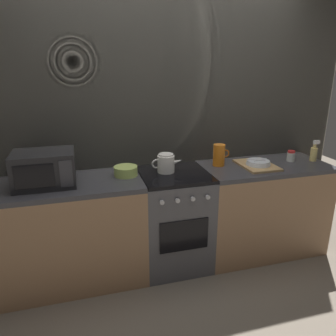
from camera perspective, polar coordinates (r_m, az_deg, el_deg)
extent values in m
plane|color=#6B6054|center=(3.23, 0.97, -16.12)|extent=(8.00, 8.00, 0.00)
cube|color=#B2AD9E|center=(3.05, -0.66, 6.40)|extent=(3.60, 0.05, 2.40)
cube|color=silver|center=(3.03, -0.55, 6.32)|extent=(3.58, 0.01, 2.39)
cube|color=#997251|center=(2.92, -16.54, -11.18)|extent=(1.20, 0.60, 0.86)
cube|color=#38383D|center=(2.73, -17.38, -2.89)|extent=(1.20, 0.60, 0.04)
cube|color=#4C4C51|center=(3.01, 1.01, -9.26)|extent=(0.60, 0.60, 0.87)
cube|color=black|center=(2.83, 1.06, -1.16)|extent=(0.59, 0.59, 0.03)
cube|color=black|center=(2.75, 2.87, -11.80)|extent=(0.42, 0.01, 0.28)
cylinder|color=#B7B7BC|center=(2.54, -1.06, -6.08)|extent=(0.04, 0.02, 0.04)
cylinder|color=#B7B7BC|center=(2.57, 1.71, -5.76)|extent=(0.04, 0.02, 0.04)
cylinder|color=#B7B7BC|center=(2.61, 4.41, -5.44)|extent=(0.04, 0.02, 0.04)
cylinder|color=#B7B7BC|center=(2.65, 7.02, -5.12)|extent=(0.04, 0.02, 0.04)
cube|color=#997251|center=(3.36, 16.02, -7.08)|extent=(1.20, 0.60, 0.86)
cube|color=#38383D|center=(3.20, 16.71, 0.25)|extent=(1.20, 0.60, 0.04)
cube|color=black|center=(2.69, -20.93, -0.10)|extent=(0.46, 0.34, 0.27)
cube|color=black|center=(2.53, -22.47, -1.40)|extent=(0.28, 0.01, 0.17)
cube|color=#333338|center=(2.51, -17.48, -0.98)|extent=(0.09, 0.01, 0.21)
cylinder|color=white|center=(2.83, -0.37, 0.73)|extent=(0.15, 0.15, 0.15)
cylinder|color=white|center=(2.80, -0.37, 2.35)|extent=(0.13, 0.13, 0.02)
cone|color=white|center=(2.85, 1.77, 1.20)|extent=(0.10, 0.04, 0.05)
torus|color=white|center=(2.80, -2.04, 0.74)|extent=(0.08, 0.01, 0.08)
cylinder|color=#B7D166|center=(2.78, -7.45, -0.52)|extent=(0.20, 0.20, 0.08)
cylinder|color=orange|center=(3.04, 8.95, 2.26)|extent=(0.11, 0.11, 0.20)
torus|color=orange|center=(3.07, 10.10, 2.53)|extent=(0.08, 0.01, 0.08)
cube|color=tan|center=(3.12, 15.35, 0.49)|extent=(0.30, 0.40, 0.02)
cylinder|color=silver|center=(3.09, 15.57, 0.68)|extent=(0.22, 0.22, 0.01)
cylinder|color=silver|center=(3.09, 15.59, 0.92)|extent=(0.21, 0.21, 0.01)
cylinder|color=silver|center=(3.09, 15.61, 1.17)|extent=(0.21, 0.21, 0.01)
cylinder|color=silver|center=(3.09, 15.95, 1.40)|extent=(0.16, 0.07, 0.01)
cube|color=silver|center=(3.08, 15.21, 1.39)|extent=(0.16, 0.09, 0.00)
cylinder|color=silver|center=(3.37, 20.81, 1.85)|extent=(0.08, 0.08, 0.08)
cylinder|color=red|center=(3.36, 20.91, 2.71)|extent=(0.07, 0.07, 0.02)
cylinder|color=#E5CC72|center=(3.46, 24.23, 2.20)|extent=(0.06, 0.06, 0.13)
cylinder|color=#E5CC72|center=(3.44, 24.41, 3.56)|extent=(0.03, 0.03, 0.04)
cube|color=white|center=(3.44, 24.68, 4.14)|extent=(0.06, 0.02, 0.04)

